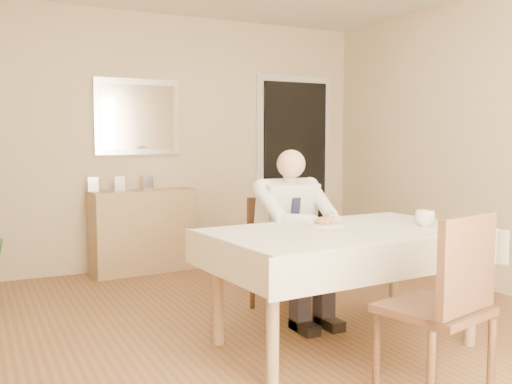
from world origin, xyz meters
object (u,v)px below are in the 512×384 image
dining_table (345,242)px  coffee_mug (425,218)px  chair_far (278,247)px  seated_man (297,226)px  sideboard (144,231)px  chair_near (447,298)px

dining_table → coffee_mug: (0.54, -0.13, 0.14)m
dining_table → chair_far: (0.00, 0.88, -0.18)m
seated_man → sideboard: size_ratio=1.21×
dining_table → chair_near: chair_near is taller
seated_man → chair_far: bearing=90.0°
seated_man → coffee_mug: size_ratio=9.52×
chair_near → coffee_mug: bearing=38.9°
dining_table → chair_far: bearing=85.8°
coffee_mug → sideboard: (-1.13, 2.73, -0.39)m
chair_far → sideboard: chair_far is taller
seated_man → coffee_mug: bearing=-53.2°
seated_man → sideboard: seated_man is taller
chair_near → dining_table: bearing=71.8°
dining_table → sideboard: bearing=98.5°
seated_man → coffee_mug: (0.54, -0.72, 0.11)m
sideboard → chair_far: bearing=-75.5°
chair_near → sideboard: size_ratio=0.94×
sideboard → seated_man: bearing=-78.0°
coffee_mug → sideboard: size_ratio=0.13×
chair_far → chair_near: (-0.06, -1.81, 0.06)m
dining_table → sideboard: (-0.59, 2.61, -0.26)m
dining_table → coffee_mug: 0.57m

